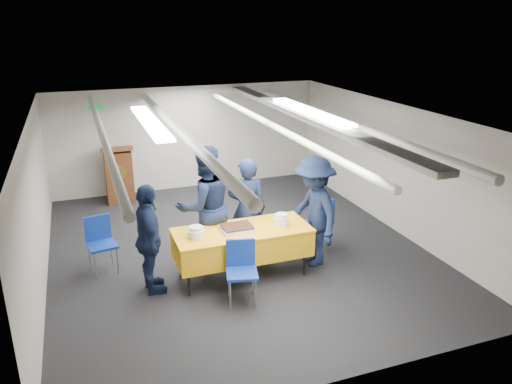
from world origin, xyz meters
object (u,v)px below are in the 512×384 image
(sheet_cake, at_px, (237,228))
(chair_right, at_px, (320,217))
(sailor_c, at_px, (149,240))
(sailor_a, at_px, (247,209))
(chair_left, at_px, (100,238))
(sailor_d, at_px, (314,212))
(chair_near, at_px, (241,265))
(serving_table, at_px, (242,242))
(sailor_b, at_px, (205,207))
(podium, at_px, (119,174))

(sheet_cake, xyz_separation_m, chair_right, (1.65, 0.56, -0.28))
(sailor_c, bearing_deg, chair_right, -81.36)
(sailor_c, bearing_deg, sailor_a, -72.04)
(sailor_c, bearing_deg, chair_left, 33.53)
(chair_left, relative_size, sailor_d, 0.49)
(sheet_cake, relative_size, sailor_c, 0.29)
(chair_near, relative_size, chair_right, 1.00)
(serving_table, height_order, sailor_b, sailor_b)
(sailor_a, height_order, sailor_c, sailor_a)
(sailor_b, height_order, sailor_c, sailor_b)
(chair_near, height_order, sailor_c, sailor_c)
(podium, bearing_deg, sailor_d, -56.90)
(sailor_c, xyz_separation_m, sailor_d, (2.53, -0.01, 0.08))
(chair_left, distance_m, sailor_c, 1.13)
(chair_near, relative_size, chair_left, 1.00)
(sheet_cake, xyz_separation_m, podium, (-1.32, 4.00, -0.20))
(chair_right, distance_m, sailor_a, 1.32)
(sheet_cake, bearing_deg, chair_right, 18.74)
(sailor_b, distance_m, sailor_d, 1.68)
(chair_near, bearing_deg, podium, 104.33)
(chair_left, distance_m, sailor_b, 1.68)
(podium, height_order, sailor_c, sailor_c)
(serving_table, distance_m, chair_right, 1.66)
(chair_left, bearing_deg, sailor_c, -55.17)
(sailor_a, bearing_deg, sailor_b, 19.37)
(sailor_a, xyz_separation_m, sailor_d, (0.89, -0.58, 0.04))
(chair_near, xyz_separation_m, sailor_b, (-0.18, 1.21, 0.43))
(podium, distance_m, chair_near, 4.75)
(serving_table, height_order, sheet_cake, sheet_cake)
(chair_near, bearing_deg, sailor_b, 98.26)
(sailor_a, distance_m, sailor_b, 0.70)
(serving_table, height_order, chair_left, chair_left)
(serving_table, distance_m, sailor_a, 0.73)
(chair_left, xyz_separation_m, sailor_a, (2.27, -0.33, 0.30))
(chair_right, xyz_separation_m, sailor_d, (-0.39, -0.52, 0.35))
(sheet_cake, height_order, chair_left, chair_left)
(podium, height_order, sailor_d, sailor_d)
(podium, bearing_deg, sheet_cake, -71.74)
(sheet_cake, relative_size, sailor_a, 0.28)
(sailor_b, height_order, sailor_d, sailor_b)
(serving_table, distance_m, chair_left, 2.19)
(sailor_b, bearing_deg, podium, -83.04)
(chair_left, height_order, sailor_d, sailor_d)
(serving_table, distance_m, sailor_b, 0.82)
(sheet_cake, bearing_deg, sailor_d, 1.84)
(serving_table, distance_m, podium, 4.22)
(sheet_cake, distance_m, sailor_c, 1.27)
(sheet_cake, relative_size, chair_left, 0.53)
(sailor_c, bearing_deg, podium, -0.63)
(sailor_a, bearing_deg, chair_left, 9.82)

